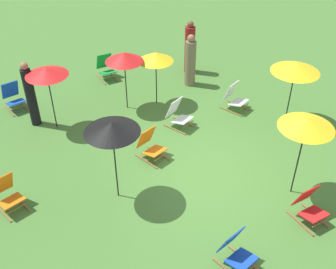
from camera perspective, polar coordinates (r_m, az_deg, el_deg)
name	(u,v)px	position (r m, az deg, el deg)	size (l,w,h in m)	color
ground_plane	(199,175)	(9.90, 4.29, -5.58)	(40.00, 40.00, 0.00)	#477A33
deckchair_0	(13,97)	(12.87, -20.53, 4.85)	(0.48, 0.76, 0.83)	olive
deckchair_1	(178,115)	(11.27, 1.39, 2.75)	(0.65, 0.85, 0.83)	olive
deckchair_4	(309,206)	(9.11, 18.85, -9.29)	(0.58, 0.82, 0.83)	olive
deckchair_5	(150,145)	(10.17, -2.44, -1.48)	(0.59, 0.82, 0.83)	olive
deckchair_6	(7,194)	(9.51, -21.27, -7.64)	(0.56, 0.81, 0.83)	olive
deckchair_8	(236,251)	(7.98, 9.30, -15.54)	(0.52, 0.79, 0.83)	olive
deckchair_10	(234,98)	(12.18, 9.10, 5.05)	(0.63, 0.85, 0.83)	olive
deckchair_11	(106,68)	(13.83, -8.54, 9.08)	(0.59, 0.83, 0.83)	olive
umbrella_0	(46,72)	(10.99, -16.40, 8.30)	(1.10, 1.10, 1.81)	black
umbrella_1	(156,57)	(11.78, -1.69, 10.65)	(1.00, 1.00, 1.64)	black
umbrella_2	(124,57)	(11.55, -6.07, 10.57)	(1.06, 1.06, 1.76)	black
umbrella_3	(307,123)	(8.73, 18.60, 1.49)	(1.15, 1.15, 2.00)	black
umbrella_4	(112,128)	(8.26, -7.74, 0.96)	(1.15, 1.15, 1.98)	black
umbrella_5	(296,67)	(11.34, 17.19, 8.83)	(1.28, 1.28, 1.80)	black
person_0	(190,49)	(13.91, 3.00, 11.72)	(0.47, 0.47, 1.77)	maroon
person_1	(190,62)	(13.14, 3.10, 9.97)	(0.42, 0.42, 1.68)	#72664C
person_2	(31,95)	(11.68, -18.40, 5.12)	(0.35, 0.35, 1.87)	black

